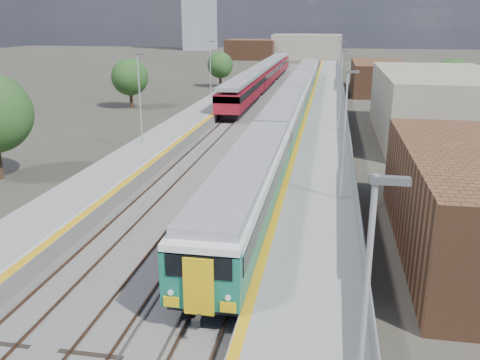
# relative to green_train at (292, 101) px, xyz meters

# --- Properties ---
(ground) EXTENTS (320.00, 320.00, 0.00)m
(ground) POSITION_rel_green_train_xyz_m (-1.50, -0.58, -2.34)
(ground) COLOR #47443A
(ground) RESTS_ON ground
(ballast_bed) EXTENTS (10.50, 155.00, 0.06)m
(ballast_bed) POSITION_rel_green_train_xyz_m (-3.75, 1.92, -2.31)
(ballast_bed) COLOR #565451
(ballast_bed) RESTS_ON ground
(tracks) EXTENTS (8.96, 160.00, 0.17)m
(tracks) POSITION_rel_green_train_xyz_m (-3.15, 3.60, -2.23)
(tracks) COLOR #4C3323
(tracks) RESTS_ON ground
(platform_right) EXTENTS (4.70, 155.00, 8.52)m
(platform_right) POSITION_rel_green_train_xyz_m (3.78, 1.91, -1.81)
(platform_right) COLOR slate
(platform_right) RESTS_ON ground
(platform_left) EXTENTS (4.30, 155.00, 8.52)m
(platform_left) POSITION_rel_green_train_xyz_m (-10.55, 1.91, -1.82)
(platform_left) COLOR slate
(platform_left) RESTS_ON ground
(buildings) EXTENTS (72.00, 185.50, 40.00)m
(buildings) POSITION_rel_green_train_xyz_m (-19.62, 88.02, 8.36)
(buildings) COLOR brown
(buildings) RESTS_ON ground
(green_train) EXTENTS (3.02, 83.99, 3.32)m
(green_train) POSITION_rel_green_train_xyz_m (0.00, 0.00, 0.00)
(green_train) COLOR black
(green_train) RESTS_ON ground
(red_train) EXTENTS (3.08, 62.40, 3.89)m
(red_train) POSITION_rel_green_train_xyz_m (-7.00, 28.07, -0.04)
(red_train) COLOR black
(red_train) RESTS_ON ground
(tree_b) EXTENTS (4.73, 4.73, 6.42)m
(tree_b) POSITION_rel_green_train_xyz_m (-21.53, 5.60, 1.70)
(tree_b) COLOR #382619
(tree_b) RESTS_ON ground
(tree_c) EXTENTS (4.38, 4.38, 5.94)m
(tree_c) POSITION_rel_green_train_xyz_m (-14.62, 28.96, 1.40)
(tree_c) COLOR #382619
(tree_c) RESTS_ON ground
(tree_d) EXTENTS (5.05, 5.05, 6.85)m
(tree_d) POSITION_rel_green_train_xyz_m (18.17, 6.64, 1.97)
(tree_d) COLOR #382619
(tree_d) RESTS_ON ground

